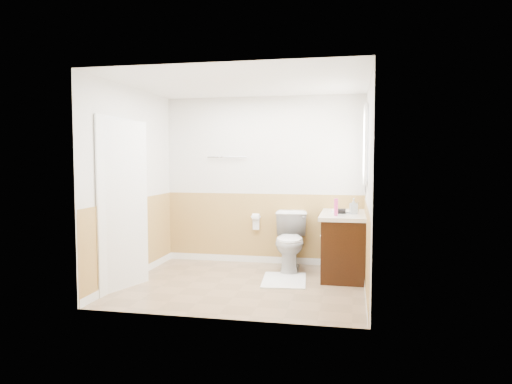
% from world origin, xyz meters
% --- Properties ---
extents(floor, '(3.00, 3.00, 0.00)m').
position_xyz_m(floor, '(0.00, 0.00, 0.00)').
color(floor, '#8C7051').
rests_on(floor, ground).
extents(ceiling, '(3.00, 3.00, 0.00)m').
position_xyz_m(ceiling, '(0.00, 0.00, 2.50)').
color(ceiling, white).
rests_on(ceiling, floor).
extents(wall_back, '(3.00, 0.00, 3.00)m').
position_xyz_m(wall_back, '(0.00, 1.30, 1.25)').
color(wall_back, silver).
rests_on(wall_back, floor).
extents(wall_front, '(3.00, 0.00, 3.00)m').
position_xyz_m(wall_front, '(0.00, -1.30, 1.25)').
color(wall_front, silver).
rests_on(wall_front, floor).
extents(wall_left, '(0.00, 3.00, 3.00)m').
position_xyz_m(wall_left, '(-1.50, 0.00, 1.25)').
color(wall_left, silver).
rests_on(wall_left, floor).
extents(wall_right, '(0.00, 3.00, 3.00)m').
position_xyz_m(wall_right, '(1.50, 0.00, 1.25)').
color(wall_right, silver).
rests_on(wall_right, floor).
extents(wainscot_back, '(3.00, 0.00, 3.00)m').
position_xyz_m(wainscot_back, '(0.00, 1.29, 0.50)').
color(wainscot_back, tan).
rests_on(wainscot_back, floor).
extents(wainscot_front, '(3.00, 0.00, 3.00)m').
position_xyz_m(wainscot_front, '(0.00, -1.29, 0.50)').
color(wainscot_front, tan).
rests_on(wainscot_front, floor).
extents(wainscot_left, '(0.00, 2.60, 2.60)m').
position_xyz_m(wainscot_left, '(-1.49, 0.00, 0.50)').
color(wainscot_left, tan).
rests_on(wainscot_left, floor).
extents(wainscot_right, '(0.00, 2.60, 2.60)m').
position_xyz_m(wainscot_right, '(1.49, 0.00, 0.50)').
color(wainscot_right, tan).
rests_on(wainscot_right, floor).
extents(toilet, '(0.53, 0.84, 0.82)m').
position_xyz_m(toilet, '(0.47, 0.88, 0.41)').
color(toilet, silver).
rests_on(toilet, floor).
extents(bath_mat, '(0.62, 0.85, 0.02)m').
position_xyz_m(bath_mat, '(0.47, 0.27, 0.01)').
color(bath_mat, white).
rests_on(bath_mat, floor).
extents(vanity_cabinet, '(0.55, 1.10, 0.80)m').
position_xyz_m(vanity_cabinet, '(1.21, 0.71, 0.40)').
color(vanity_cabinet, black).
rests_on(vanity_cabinet, floor).
extents(vanity_knob_left, '(0.03, 0.03, 0.03)m').
position_xyz_m(vanity_knob_left, '(0.91, 0.61, 0.55)').
color(vanity_knob_left, silver).
rests_on(vanity_knob_left, vanity_cabinet).
extents(vanity_knob_right, '(0.03, 0.03, 0.03)m').
position_xyz_m(vanity_knob_right, '(0.91, 0.81, 0.55)').
color(vanity_knob_right, '#BBBBC2').
rests_on(vanity_knob_right, vanity_cabinet).
extents(countertop, '(0.60, 1.15, 0.05)m').
position_xyz_m(countertop, '(1.20, 0.71, 0.83)').
color(countertop, silver).
rests_on(countertop, vanity_cabinet).
extents(sink_basin, '(0.36, 0.36, 0.02)m').
position_xyz_m(sink_basin, '(1.21, 0.86, 0.86)').
color(sink_basin, white).
rests_on(sink_basin, countertop).
extents(faucet, '(0.02, 0.02, 0.14)m').
position_xyz_m(faucet, '(1.39, 0.86, 0.92)').
color(faucet, '#BCBBC2').
rests_on(faucet, countertop).
extents(lotion_bottle, '(0.05, 0.05, 0.22)m').
position_xyz_m(lotion_bottle, '(1.11, 0.41, 0.96)').
color(lotion_bottle, '#D43784').
rests_on(lotion_bottle, countertop).
extents(soap_dispenser, '(0.11, 0.11, 0.21)m').
position_xyz_m(soap_dispenser, '(1.33, 0.64, 0.95)').
color(soap_dispenser, '#8E99A0').
rests_on(soap_dispenser, countertop).
extents(hair_dryer_body, '(0.14, 0.07, 0.07)m').
position_xyz_m(hair_dryer_body, '(1.16, 0.64, 0.89)').
color(hair_dryer_body, black).
rests_on(hair_dryer_body, countertop).
extents(hair_dryer_handle, '(0.03, 0.03, 0.07)m').
position_xyz_m(hair_dryer_handle, '(1.13, 0.62, 0.86)').
color(hair_dryer_handle, black).
rests_on(hair_dryer_handle, countertop).
extents(mirror_panel, '(0.02, 0.35, 0.90)m').
position_xyz_m(mirror_panel, '(1.48, 1.10, 1.55)').
color(mirror_panel, silver).
rests_on(mirror_panel, wall_right).
extents(window_frame, '(0.04, 0.80, 1.00)m').
position_xyz_m(window_frame, '(1.47, 0.59, 1.75)').
color(window_frame, white).
rests_on(window_frame, wall_right).
extents(window_glass, '(0.01, 0.70, 0.90)m').
position_xyz_m(window_glass, '(1.49, 0.59, 1.75)').
color(window_glass, white).
rests_on(window_glass, wall_right).
extents(door, '(0.29, 0.78, 2.04)m').
position_xyz_m(door, '(-1.40, -0.45, 1.02)').
color(door, white).
rests_on(door, wall_left).
extents(door_frame, '(0.02, 0.92, 2.10)m').
position_xyz_m(door_frame, '(-1.48, -0.45, 1.03)').
color(door_frame, white).
rests_on(door_frame, wall_left).
extents(door_knob, '(0.06, 0.06, 0.06)m').
position_xyz_m(door_knob, '(-1.34, -0.12, 0.95)').
color(door_knob, silver).
rests_on(door_knob, door).
extents(towel_bar, '(0.62, 0.02, 0.02)m').
position_xyz_m(towel_bar, '(-0.55, 1.25, 1.60)').
color(towel_bar, silver).
rests_on(towel_bar, wall_back).
extents(tp_holder_bar, '(0.14, 0.02, 0.02)m').
position_xyz_m(tp_holder_bar, '(-0.10, 1.23, 0.70)').
color(tp_holder_bar, silver).
rests_on(tp_holder_bar, wall_back).
extents(tp_roll, '(0.10, 0.11, 0.11)m').
position_xyz_m(tp_roll, '(-0.10, 1.23, 0.70)').
color(tp_roll, white).
rests_on(tp_roll, tp_holder_bar).
extents(tp_sheet, '(0.10, 0.01, 0.16)m').
position_xyz_m(tp_sheet, '(-0.10, 1.23, 0.59)').
color(tp_sheet, white).
rests_on(tp_sheet, tp_roll).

